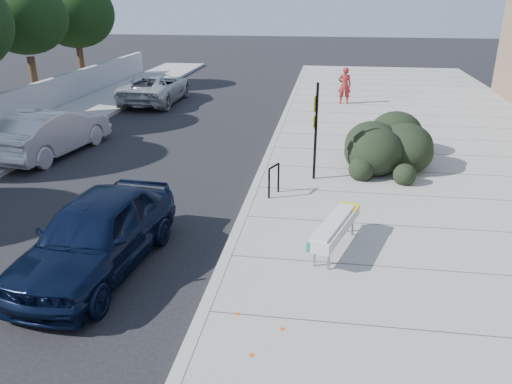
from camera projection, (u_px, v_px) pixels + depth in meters
ground at (226, 261)px, 10.50m from camera, size 120.00×120.00×0.00m
sidewalk_near at (452, 187)px, 14.31m from camera, size 11.20×50.00×0.15m
curb_near at (259, 177)px, 15.06m from camera, size 0.22×50.00×0.17m
curb_far at (15, 165)px, 16.15m from camera, size 0.22×50.00×0.17m
tree_far_e at (24, 18)px, 23.51m from camera, size 4.00×4.00×5.90m
tree_far_f at (75, 14)px, 28.11m from camera, size 4.40×4.40×6.07m
bench at (335, 227)px, 10.48m from camera, size 1.12×2.25×0.67m
bike_rack at (274, 177)px, 13.39m from camera, size 0.25×0.55×0.85m
sign_post at (315, 126)px, 14.20m from camera, size 0.14×0.32×2.82m
hedge at (391, 137)px, 16.03m from camera, size 3.51×4.87×1.65m
sedan_navy at (96, 234)px, 9.94m from camera, size 2.23×4.75×1.57m
wagon_silver at (51, 132)px, 17.24m from camera, size 2.35×5.05×1.60m
suv_silver at (155, 88)px, 25.53m from camera, size 2.58×5.49×1.52m
pedestrian at (345, 85)px, 24.58m from camera, size 0.65×0.43×1.78m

